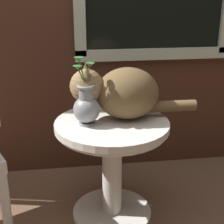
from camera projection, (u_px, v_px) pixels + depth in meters
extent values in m
cube|color=beige|center=(154.00, 54.00, 2.11)|extent=(0.99, 0.03, 0.07)
cylinder|color=silver|center=(112.00, 212.00, 1.83)|extent=(0.43, 0.43, 0.03)
cylinder|color=silver|center=(112.00, 171.00, 1.74)|extent=(0.10, 0.10, 0.49)
cylinder|color=silver|center=(112.00, 125.00, 1.65)|extent=(0.57, 0.57, 0.03)
torus|color=silver|center=(112.00, 130.00, 1.66)|extent=(0.55, 0.55, 0.02)
cylinder|color=silver|center=(7.00, 211.00, 1.54)|extent=(0.04, 0.04, 0.40)
ellipsoid|color=brown|center=(127.00, 93.00, 1.65)|extent=(0.31, 0.26, 0.26)
sphere|color=olive|center=(87.00, 86.00, 1.61)|extent=(0.16, 0.16, 0.16)
cone|color=brown|center=(86.00, 69.00, 1.63)|extent=(0.05, 0.05, 0.06)
cone|color=brown|center=(87.00, 73.00, 1.54)|extent=(0.05, 0.05, 0.06)
cylinder|color=brown|center=(169.00, 106.00, 1.70)|extent=(0.28, 0.06, 0.06)
cylinder|color=gray|center=(87.00, 123.00, 1.61)|extent=(0.08, 0.08, 0.01)
ellipsoid|color=gray|center=(87.00, 109.00, 1.59)|extent=(0.13, 0.13, 0.13)
cylinder|color=gray|center=(86.00, 93.00, 1.56)|extent=(0.07, 0.07, 0.07)
torus|color=gray|center=(86.00, 86.00, 1.55)|extent=(0.09, 0.09, 0.02)
cylinder|color=#387533|center=(82.00, 73.00, 1.52)|extent=(0.04, 0.02, 0.13)
cone|color=#387533|center=(79.00, 59.00, 1.49)|extent=(0.04, 0.04, 0.02)
cylinder|color=#387533|center=(82.00, 77.00, 1.52)|extent=(0.04, 0.02, 0.10)
cone|color=#387533|center=(78.00, 68.00, 1.49)|extent=(0.04, 0.04, 0.02)
cylinder|color=#387533|center=(88.00, 76.00, 1.53)|extent=(0.03, 0.01, 0.10)
cone|color=#387533|center=(90.00, 65.00, 1.52)|extent=(0.04, 0.04, 0.02)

